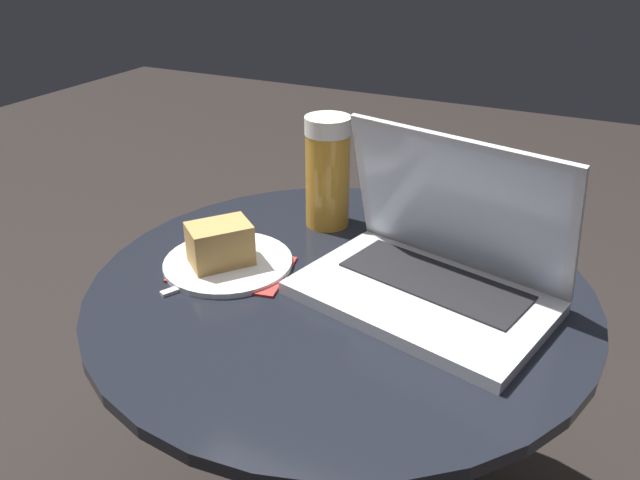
% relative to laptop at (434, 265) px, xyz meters
% --- Properties ---
extents(table, '(0.73, 0.73, 0.52)m').
position_rel_laptop_xyz_m(table, '(-0.13, -0.03, -0.18)').
color(table, black).
rests_on(table, ground_plane).
extents(napkin, '(0.19, 0.15, 0.00)m').
position_rel_laptop_xyz_m(napkin, '(-0.29, -0.07, -0.04)').
color(napkin, '#B7332D').
rests_on(napkin, table).
extents(laptop, '(0.38, 0.29, 0.22)m').
position_rel_laptop_xyz_m(laptop, '(0.00, 0.00, 0.00)').
color(laptop, silver).
rests_on(laptop, table).
extents(beer_glass, '(0.08, 0.08, 0.19)m').
position_rel_laptop_xyz_m(beer_glass, '(-0.23, 0.14, 0.05)').
color(beer_glass, gold).
rests_on(beer_glass, table).
extents(snack_plate, '(0.20, 0.20, 0.07)m').
position_rel_laptop_xyz_m(snack_plate, '(-0.31, -0.06, -0.02)').
color(snack_plate, white).
rests_on(snack_plate, table).
extents(fork, '(0.10, 0.17, 0.00)m').
position_rel_laptop_xyz_m(fork, '(-0.29, -0.08, -0.04)').
color(fork, silver).
rests_on(fork, table).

